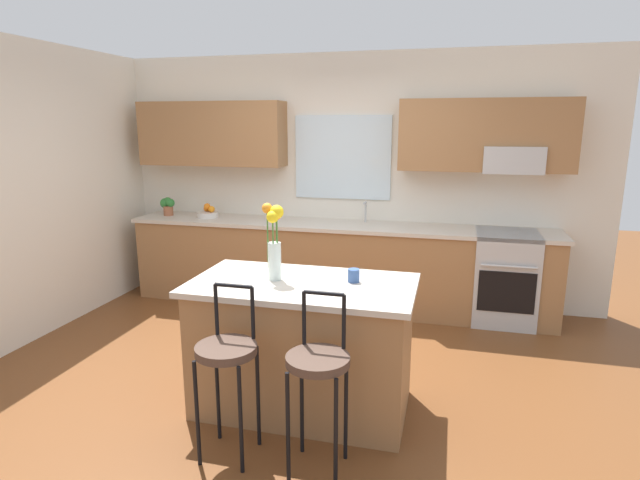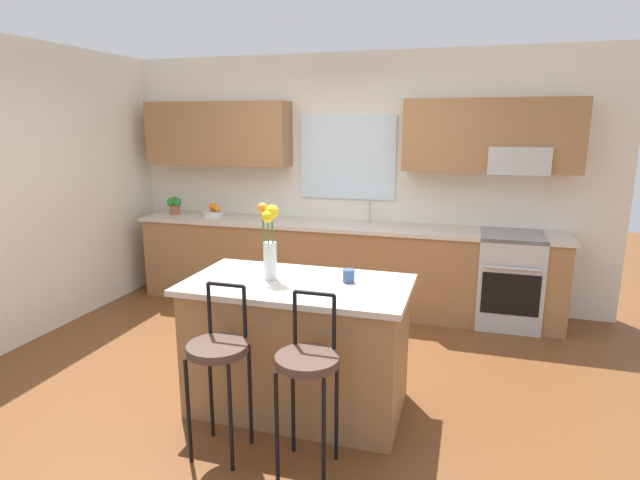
{
  "view_description": "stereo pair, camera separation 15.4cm",
  "coord_description": "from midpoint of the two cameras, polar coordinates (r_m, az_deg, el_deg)",
  "views": [
    {
      "loc": [
        1.17,
        -3.55,
        1.96
      ],
      "look_at": [
        0.12,
        0.55,
        1.0
      ],
      "focal_mm": 28.79,
      "sensor_mm": 36.0,
      "label": 1
    },
    {
      "loc": [
        1.32,
        -3.51,
        1.96
      ],
      "look_at": [
        0.12,
        0.55,
        1.0
      ],
      "focal_mm": 28.79,
      "sensor_mm": 36.0,
      "label": 2
    }
  ],
  "objects": [
    {
      "name": "flower_vase",
      "position": [
        3.46,
        -4.34,
        0.37
      ],
      "size": [
        0.15,
        0.14,
        0.53
      ],
      "color": "silver",
      "rests_on": "kitchen_island"
    },
    {
      "name": "oven_range",
      "position": [
        5.44,
        21.02,
        -4.11
      ],
      "size": [
        0.6,
        0.64,
        0.92
      ],
      "color": "#B7BABC",
      "rests_on": "ground"
    },
    {
      "name": "sink_faucet",
      "position": [
        5.53,
        6.33,
        3.35
      ],
      "size": [
        0.02,
        0.13,
        0.23
      ],
      "color": "#B7BABC",
      "rests_on": "counter_run"
    },
    {
      "name": "wall_left",
      "position": [
        5.43,
        -28.22,
        4.83
      ],
      "size": [
        0.12,
        4.6,
        2.7
      ],
      "primitive_type": "cube",
      "color": "silver",
      "rests_on": "ground"
    },
    {
      "name": "back_wall_assembly",
      "position": [
        5.66,
        4.16,
        8.16
      ],
      "size": [
        5.6,
        0.5,
        2.7
      ],
      "color": "silver",
      "rests_on": "ground"
    },
    {
      "name": "potted_plant_small",
      "position": [
        6.23,
        -15.2,
        3.86
      ],
      "size": [
        0.19,
        0.13,
        0.21
      ],
      "color": "#9E5B3D",
      "rests_on": "counter_run"
    },
    {
      "name": "bar_stool_near",
      "position": [
        3.12,
        -9.79,
        -12.54
      ],
      "size": [
        0.36,
        0.36,
        1.04
      ],
      "color": "black",
      "rests_on": "ground"
    },
    {
      "name": "kitchen_island",
      "position": [
        3.63,
        -1.23,
        -11.58
      ],
      "size": [
        1.51,
        0.84,
        0.92
      ],
      "color": "#996B42",
      "rests_on": "ground"
    },
    {
      "name": "bar_stool_middle",
      "position": [
        2.94,
        0.17,
        -14.03
      ],
      "size": [
        0.36,
        0.36,
        1.04
      ],
      "color": "black",
      "rests_on": "ground"
    },
    {
      "name": "counter_run",
      "position": [
        5.58,
        3.04,
        -2.77
      ],
      "size": [
        4.56,
        0.64,
        0.92
      ],
      "color": "#996B42",
      "rests_on": "ground"
    },
    {
      "name": "ground_plane",
      "position": [
        4.22,
        -2.68,
        -14.88
      ],
      "size": [
        14.0,
        14.0,
        0.0
      ],
      "primitive_type": "plane",
      "color": "brown"
    },
    {
      "name": "mug_ceramic",
      "position": [
        3.46,
        4.48,
        -4.0
      ],
      "size": [
        0.08,
        0.08,
        0.09
      ],
      "primitive_type": "cylinder",
      "color": "#33518C",
      "rests_on": "kitchen_island"
    },
    {
      "name": "fruit_bowl_oranges",
      "position": [
        5.99,
        -11.03,
        3.04
      ],
      "size": [
        0.24,
        0.24,
        0.16
      ],
      "color": "silver",
      "rests_on": "counter_run"
    }
  ]
}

